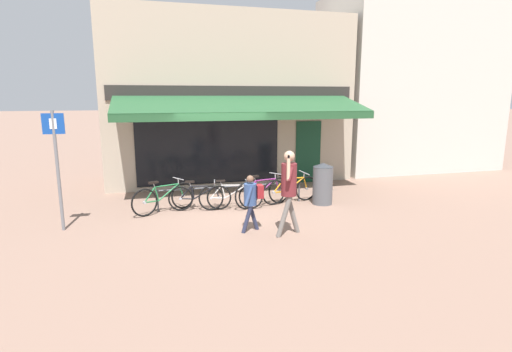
# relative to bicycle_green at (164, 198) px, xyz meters

# --- Properties ---
(ground_plane) EXTENTS (160.00, 160.00, 0.00)m
(ground_plane) POSITION_rel_bicycle_green_xyz_m (1.62, -0.01, -0.38)
(ground_plane) COLOR #846656
(shop_front) EXTENTS (8.32, 5.00, 5.64)m
(shop_front) POSITION_rel_bicycle_green_xyz_m (2.48, 3.97, 2.43)
(shop_front) COLOR tan
(shop_front) RESTS_ON ground_plane
(neighbour_building) EXTENTS (6.62, 4.00, 6.82)m
(neighbour_building) POSITION_rel_bicycle_green_xyz_m (10.15, 4.50, 3.03)
(neighbour_building) COLOR beige
(neighbour_building) RESTS_ON ground_plane
(bike_rack_rail) EXTENTS (3.99, 0.04, 0.57)m
(bike_rack_rail) POSITION_rel_bicycle_green_xyz_m (1.78, 0.10, 0.10)
(bike_rack_rail) COLOR #47494F
(bike_rack_rail) RESTS_ON ground_plane
(bicycle_green) EXTENTS (1.65, 0.86, 0.85)m
(bicycle_green) POSITION_rel_bicycle_green_xyz_m (0.00, 0.00, 0.00)
(bicycle_green) COLOR black
(bicycle_green) RESTS_ON ground_plane
(bicycle_black) EXTENTS (1.64, 0.52, 0.80)m
(bicycle_black) POSITION_rel_bicycle_green_xyz_m (0.90, -0.04, -0.03)
(bicycle_black) COLOR black
(bicycle_black) RESTS_ON ground_plane
(bicycle_silver) EXTENTS (1.71, 0.52, 0.82)m
(bicycle_silver) POSITION_rel_bicycle_green_xyz_m (1.70, -0.17, -0.03)
(bicycle_silver) COLOR black
(bicycle_silver) RESTS_ON ground_plane
(bicycle_purple) EXTENTS (1.74, 0.76, 0.88)m
(bicycle_purple) POSITION_rel_bicycle_green_xyz_m (2.61, -0.09, 0.01)
(bicycle_purple) COLOR black
(bicycle_purple) RESTS_ON ground_plane
(bicycle_orange) EXTENTS (1.77, 0.53, 0.87)m
(bicycle_orange) POSITION_rel_bicycle_green_xyz_m (3.43, 0.01, 0.00)
(bicycle_orange) COLOR black
(bicycle_orange) RESTS_ON ground_plane
(pedestrian_adult) EXTENTS (0.61, 0.55, 1.84)m
(pedestrian_adult) POSITION_rel_bicycle_green_xyz_m (2.49, -2.43, 0.76)
(pedestrian_adult) COLOR slate
(pedestrian_adult) RESTS_ON ground_plane
(pedestrian_child) EXTENTS (0.50, 0.44, 1.27)m
(pedestrian_child) POSITION_rel_bicycle_green_xyz_m (1.79, -2.00, 0.40)
(pedestrian_child) COLOR #282D47
(pedestrian_child) RESTS_ON ground_plane
(litter_bin) EXTENTS (0.56, 0.56, 1.15)m
(litter_bin) POSITION_rel_bicycle_green_xyz_m (4.26, -0.31, 0.20)
(litter_bin) COLOR #515459
(litter_bin) RESTS_ON ground_plane
(parking_sign) EXTENTS (0.44, 0.07, 2.64)m
(parking_sign) POSITION_rel_bicycle_green_xyz_m (-2.25, -0.83, 1.23)
(parking_sign) COLOR slate
(parking_sign) RESTS_ON ground_plane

